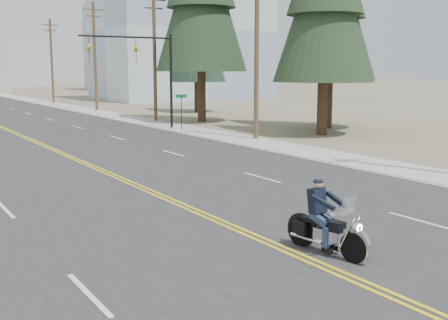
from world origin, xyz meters
TOP-DOWN VIEW (x-y plane):
  - ground_plane at (0.00, 0.00)m, footprint 400.00×400.00m
  - sidewalk_right at (11.50, 70.00)m, footprint 3.00×200.00m
  - traffic_mast_right at (8.98, 32.00)m, footprint 7.10×0.26m
  - street_sign at (10.80, 30.00)m, footprint 0.90×0.06m
  - utility_pole_b at (12.50, 23.00)m, footprint 2.20×0.30m
  - utility_pole_c at (12.50, 38.00)m, footprint 2.20×0.30m
  - utility_pole_d at (12.50, 53.00)m, footprint 2.20×0.30m
  - utility_pole_e at (12.50, 70.00)m, footprint 2.20×0.30m
  - glass_building at (32.00, 70.00)m, footprint 24.00×16.00m
  - haze_bldg_c at (40.00, 110.00)m, footprint 16.00×12.00m
  - haze_bldg_e at (25.00, 150.00)m, footprint 14.00×14.00m
  - motorcyclist at (0.69, 3.40)m, footprint 1.27×2.42m
  - conifer_far at (20.69, 45.10)m, footprint 5.89×5.89m

SIDE VIEW (x-z plane):
  - ground_plane at x=0.00m, z-range 0.00..0.00m
  - sidewalk_right at x=11.50m, z-range 0.00..0.01m
  - motorcyclist at x=0.69m, z-range 0.00..1.81m
  - street_sign at x=10.80m, z-range 0.49..3.12m
  - traffic_mast_right at x=8.98m, z-range 1.44..8.44m
  - utility_pole_c at x=12.50m, z-range 0.23..11.23m
  - utility_pole_e at x=12.50m, z-range 0.23..11.23m
  - utility_pole_b at x=12.50m, z-range 0.23..11.73m
  - utility_pole_d at x=12.50m, z-range 0.23..11.73m
  - haze_bldg_e at x=25.00m, z-range 0.00..12.00m
  - haze_bldg_c at x=40.00m, z-range 0.00..18.00m
  - conifer_far at x=20.69m, z-range 1.16..16.95m
  - glass_building at x=32.00m, z-range 0.00..20.00m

